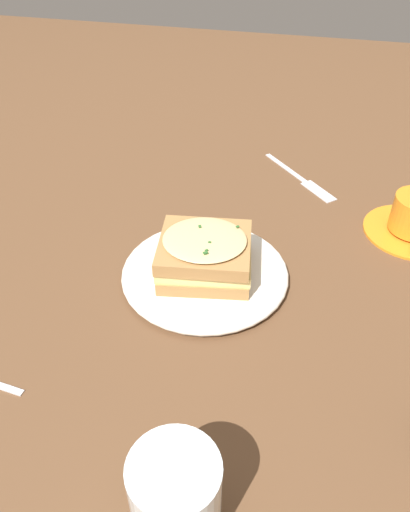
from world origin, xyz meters
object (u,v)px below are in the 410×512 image
at_px(water_glass, 176,498).
at_px(fork, 306,182).
at_px(sandwich, 205,254).
at_px(dinner_plate, 205,274).

xyz_separation_m(water_glass, fork, (-0.06, -0.62, -0.05)).
bearing_deg(fork, water_glass, 41.41).
distance_m(sandwich, fork, 0.32).
height_order(dinner_plate, fork, dinner_plate).
bearing_deg(fork, sandwich, 25.66).
bearing_deg(water_glass, fork, -95.71).
height_order(dinner_plate, sandwich, sandwich).
bearing_deg(fork, dinner_plate, 25.63).
xyz_separation_m(sandwich, fork, (-0.12, -0.29, -0.04)).
xyz_separation_m(dinner_plate, fork, (-0.12, -0.29, -0.01)).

